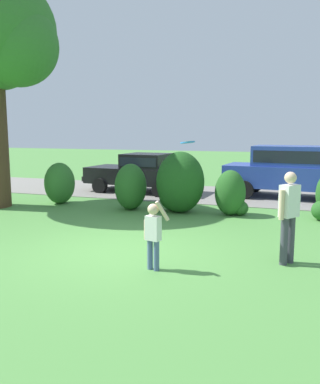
# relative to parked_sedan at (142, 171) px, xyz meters

# --- Properties ---
(ground_plane) EXTENTS (80.00, 80.00, 0.00)m
(ground_plane) POSITION_rel_parked_sedan_xyz_m (2.47, -7.66, -0.85)
(ground_plane) COLOR #518E42
(driveway_strip) EXTENTS (28.00, 4.40, 0.02)m
(driveway_strip) POSITION_rel_parked_sedan_xyz_m (2.47, 0.26, -0.84)
(driveway_strip) COLOR gray
(driveway_strip) RESTS_ON ground
(shrub_near_tree) EXTENTS (0.98, 1.13, 1.40)m
(shrub_near_tree) POSITION_rel_parked_sedan_xyz_m (-1.69, -3.31, -0.15)
(shrub_near_tree) COLOR #33702B
(shrub_near_tree) RESTS_ON ground
(shrub_centre_left) EXTENTS (0.98, 1.16, 1.45)m
(shrub_centre_left) POSITION_rel_parked_sedan_xyz_m (1.00, -3.47, -0.16)
(shrub_centre_left) COLOR #286023
(shrub_centre_left) RESTS_ON ground
(shrub_centre) EXTENTS (1.46, 1.46, 1.85)m
(shrub_centre) POSITION_rel_parked_sedan_xyz_m (2.56, -3.35, -0.01)
(shrub_centre) COLOR #1E511C
(shrub_centre) RESTS_ON ground
(shrub_centre_right) EXTENTS (0.99, 0.88, 1.34)m
(shrub_centre_right) POSITION_rel_parked_sedan_xyz_m (4.13, -3.30, -0.22)
(shrub_centre_right) COLOR #286023
(shrub_centre_right) RESTS_ON ground
(parked_sedan) EXTENTS (4.52, 2.34, 1.56)m
(parked_sedan) POSITION_rel_parked_sedan_xyz_m (0.00, 0.00, 0.00)
(parked_sedan) COLOR black
(parked_sedan) RESTS_ON ground
(parked_suv) EXTENTS (4.83, 2.38, 1.92)m
(parked_suv) POSITION_rel_parked_sedan_xyz_m (5.61, 0.43, 0.23)
(parked_suv) COLOR #28429E
(parked_suv) RESTS_ON ground
(child_thrower) EXTENTS (0.47, 0.22, 1.29)m
(child_thrower) POSITION_rel_parked_sedan_xyz_m (3.60, -8.51, -0.13)
(child_thrower) COLOR #4C608C
(child_thrower) RESTS_ON ground
(frisbee) EXTENTS (0.28, 0.28, 0.07)m
(frisbee) POSITION_rel_parked_sedan_xyz_m (3.98, -7.67, 1.42)
(frisbee) COLOR #337FDB
(adult_onlooker) EXTENTS (0.39, 0.45, 1.74)m
(adult_onlooker) POSITION_rel_parked_sedan_xyz_m (5.85, -7.37, 0.13)
(adult_onlooker) COLOR #3F3F4C
(adult_onlooker) RESTS_ON ground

